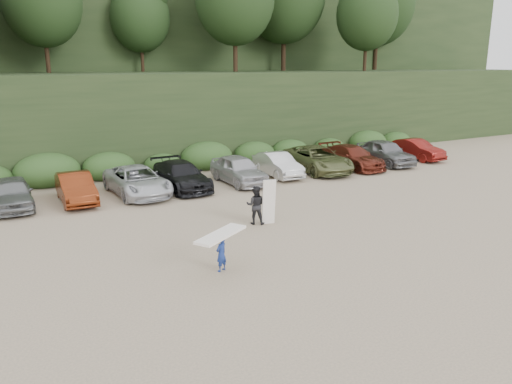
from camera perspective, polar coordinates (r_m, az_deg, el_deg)
ground at (r=18.45m, az=-0.01°, el=-6.59°), size 120.00×120.00×0.00m
hillside_backdrop at (r=51.84m, az=-20.99°, el=18.67°), size 90.00×41.50×28.00m
parked_cars at (r=27.04m, az=-9.98°, el=1.69°), size 39.69×6.10×1.65m
child_surfer at (r=16.36m, az=-4.01°, el=-6.11°), size 2.18×1.66×1.31m
adult_surfer at (r=21.07m, az=0.09°, el=-1.47°), size 1.27×1.00×1.96m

